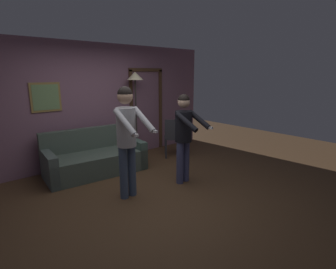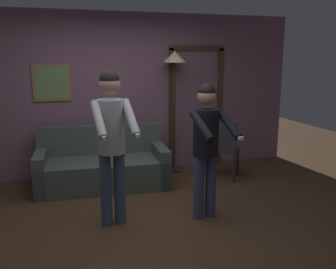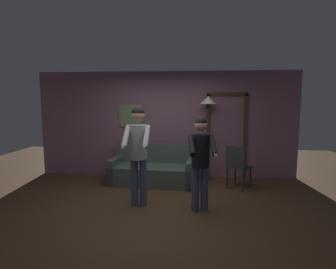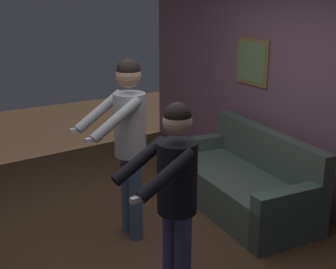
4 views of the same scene
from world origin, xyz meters
The scene contains 7 objects.
ground_plane centered at (0.00, 0.00, 0.00)m, with size 12.00×12.00×0.00m, color #4D3420.
back_wall_assembly centered at (0.01, 2.05, 1.30)m, with size 6.40×0.10×2.60m.
couch centered at (-0.24, 1.40, 0.28)m, with size 1.96×1.01×0.87m.
torchiere_lamp centered at (1.02, 1.78, 1.70)m, with size 0.37×0.37×1.99m.
person_standing_left centered at (-0.31, 0.05, 1.08)m, with size 0.45×0.68×1.77m.
person_standing_right centered at (0.77, -0.10, 0.96)m, with size 0.47×0.63×1.61m.
dining_chair_distant centered at (1.61, 1.12, 0.53)m, with size 0.59×0.59×0.93m.
Camera 2 is at (-0.95, -3.99, 1.93)m, focal length 40.00 mm.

